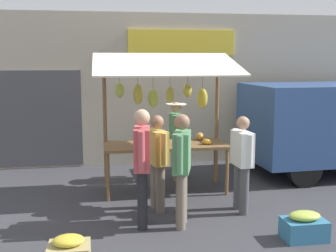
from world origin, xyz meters
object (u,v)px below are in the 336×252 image
at_px(shopper_with_ponytail, 182,162).
at_px(shopper_in_striped_shirt, 157,157).
at_px(vendor_with_sunhat, 176,135).
at_px(produce_crate_near, 69,252).
at_px(produce_crate_side, 304,227).
at_px(shopper_in_grey_tee, 242,158).
at_px(shopper_with_shopping_bag, 142,159).
at_px(market_stall, 166,106).

bearing_deg(shopper_with_ponytail, shopper_in_striped_shirt, 36.38).
bearing_deg(vendor_with_sunhat, produce_crate_near, -28.84).
bearing_deg(shopper_with_ponytail, produce_crate_side, -99.18).
height_order(shopper_in_grey_tee, shopper_with_shopping_bag, shopper_with_shopping_bag).
distance_m(shopper_with_ponytail, shopper_in_grey_tee, 1.12).
relative_size(market_stall, shopper_with_ponytail, 1.54).
distance_m(shopper_with_shopping_bag, produce_crate_near, 1.65).
xyz_separation_m(vendor_with_sunhat, produce_crate_near, (1.87, 3.35, -0.74)).
bearing_deg(produce_crate_near, shopper_in_striped_shirt, -127.29).
distance_m(market_stall, shopper_in_striped_shirt, 1.25).
relative_size(shopper_in_striped_shirt, produce_crate_near, 3.10).
bearing_deg(market_stall, produce_crate_near, 59.75).
height_order(shopper_with_ponytail, shopper_in_grey_tee, shopper_with_ponytail).
bearing_deg(produce_crate_near, shopper_with_shopping_bag, -132.65).
xyz_separation_m(shopper_with_ponytail, shopper_in_striped_shirt, (0.25, -0.70, -0.07)).
distance_m(vendor_with_sunhat, shopper_in_grey_tee, 2.09).
xyz_separation_m(shopper_with_ponytail, produce_crate_side, (-1.52, 0.73, -0.76)).
distance_m(market_stall, produce_crate_near, 3.39).
height_order(shopper_with_shopping_bag, produce_crate_near, shopper_with_shopping_bag).
bearing_deg(shopper_in_grey_tee, shopper_in_striped_shirt, 73.61).
relative_size(shopper_with_shopping_bag, shopper_in_striped_shirt, 1.11).
bearing_deg(produce_crate_near, market_stall, -120.25).
relative_size(vendor_with_sunhat, shopper_with_shopping_bag, 0.91).
height_order(market_stall, shopper_in_grey_tee, market_stall).
xyz_separation_m(shopper_with_ponytail, shopper_with_shopping_bag, (0.55, -0.09, 0.05)).
xyz_separation_m(shopper_in_grey_tee, produce_crate_side, (-0.49, 1.14, -0.69)).
bearing_deg(shopper_with_ponytail, shopper_with_shopping_bag, 97.64).
bearing_deg(vendor_with_sunhat, shopper_with_ponytail, -8.00).
bearing_deg(market_stall, produce_crate_side, 121.56).
bearing_deg(vendor_with_sunhat, shopper_in_grey_tee, 19.42).
relative_size(market_stall, produce_crate_near, 5.08).
bearing_deg(market_stall, shopper_with_ponytail, 88.95).
height_order(market_stall, shopper_with_ponytail, market_stall).
relative_size(shopper_in_grey_tee, shopper_in_striped_shirt, 1.00).
relative_size(vendor_with_sunhat, shopper_with_ponytail, 0.95).
height_order(produce_crate_near, produce_crate_side, produce_crate_side).
bearing_deg(shopper_with_shopping_bag, vendor_with_sunhat, -14.49).
bearing_deg(shopper_in_striped_shirt, vendor_with_sunhat, -33.11).
relative_size(shopper_with_ponytail, shopper_in_grey_tee, 1.07).
bearing_deg(produce_crate_side, market_stall, -58.44).
distance_m(vendor_with_sunhat, produce_crate_near, 3.91).
bearing_deg(shopper_with_ponytail, vendor_with_sunhat, 8.07).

